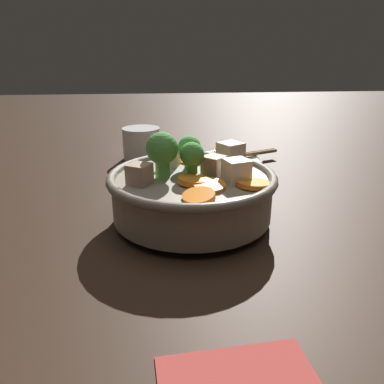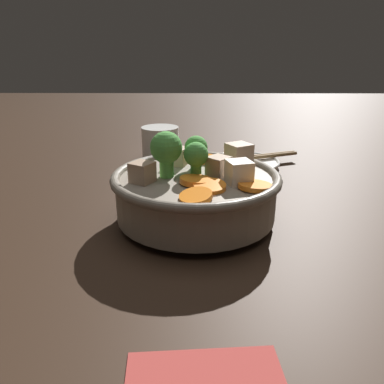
{
  "view_description": "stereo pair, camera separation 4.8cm",
  "coord_description": "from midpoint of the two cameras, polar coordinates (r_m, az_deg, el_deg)",
  "views": [
    {
      "loc": [
        -0.04,
        -0.45,
        0.21
      ],
      "look_at": [
        0.0,
        0.0,
        0.04
      ],
      "focal_mm": 35.0,
      "sensor_mm": 36.0,
      "label": 1
    },
    {
      "loc": [
        0.0,
        -0.45,
        0.21
      ],
      "look_at": [
        0.0,
        0.0,
        0.04
      ],
      "focal_mm": 35.0,
      "sensor_mm": 36.0,
      "label": 2
    }
  ],
  "objects": [
    {
      "name": "stirfry_bowl",
      "position": [
        0.48,
        -2.87,
        0.34
      ],
      "size": [
        0.21,
        0.21,
        0.12
      ],
      "color": "slate",
      "rests_on": "ground_plane"
    },
    {
      "name": "side_saucer",
      "position": [
        0.73,
        3.55,
        4.63
      ],
      "size": [
        0.14,
        0.14,
        0.01
      ],
      "color": "white",
      "rests_on": "ground_plane"
    },
    {
      "name": "tea_cup",
      "position": [
        0.78,
        -9.46,
        7.34
      ],
      "size": [
        0.08,
        0.08,
        0.06
      ],
      "color": "white",
      "rests_on": "ground_plane"
    },
    {
      "name": "chopsticks_pair",
      "position": [
        0.73,
        3.57,
        5.35
      ],
      "size": [
        0.22,
        0.1,
        0.01
      ],
      "color": "olive",
      "rests_on": "side_saucer"
    },
    {
      "name": "ground_plane",
      "position": [
        0.49,
        -2.78,
        -4.49
      ],
      "size": [
        3.0,
        3.0,
        0.0
      ],
      "primitive_type": "plane",
      "color": "black"
    }
  ]
}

